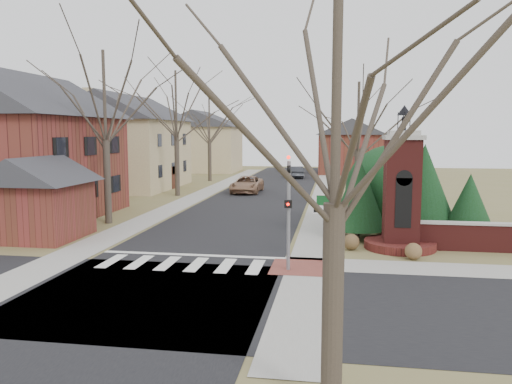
% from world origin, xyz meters
% --- Properties ---
extents(ground, '(120.00, 120.00, 0.00)m').
position_xyz_m(ground, '(0.00, 0.00, 0.00)').
color(ground, olive).
rests_on(ground, ground).
extents(main_street, '(8.00, 70.00, 0.01)m').
position_xyz_m(main_street, '(0.00, 22.00, 0.01)').
color(main_street, black).
rests_on(main_street, ground).
extents(cross_street, '(120.00, 8.00, 0.01)m').
position_xyz_m(cross_street, '(0.00, -3.00, 0.01)').
color(cross_street, black).
rests_on(cross_street, ground).
extents(crosswalk_zone, '(8.00, 2.20, 0.02)m').
position_xyz_m(crosswalk_zone, '(0.00, 0.80, 0.01)').
color(crosswalk_zone, silver).
rests_on(crosswalk_zone, ground).
extents(stop_bar, '(8.00, 0.35, 0.02)m').
position_xyz_m(stop_bar, '(0.00, 2.30, 0.01)').
color(stop_bar, silver).
rests_on(stop_bar, ground).
extents(sidewalk_right_main, '(2.00, 60.00, 0.02)m').
position_xyz_m(sidewalk_right_main, '(5.20, 22.00, 0.01)').
color(sidewalk_right_main, gray).
rests_on(sidewalk_right_main, ground).
extents(sidewalk_left, '(2.00, 60.00, 0.02)m').
position_xyz_m(sidewalk_left, '(-5.20, 22.00, 0.01)').
color(sidewalk_left, gray).
rests_on(sidewalk_left, ground).
extents(curb_apron, '(2.40, 2.40, 0.02)m').
position_xyz_m(curb_apron, '(4.80, 1.00, 0.01)').
color(curb_apron, brown).
rests_on(curb_apron, ground).
extents(traffic_signal_pole, '(0.28, 0.41, 4.50)m').
position_xyz_m(traffic_signal_pole, '(4.30, 0.57, 2.59)').
color(traffic_signal_pole, slate).
rests_on(traffic_signal_pole, ground).
extents(sign_post, '(0.90, 0.07, 2.75)m').
position_xyz_m(sign_post, '(5.59, 1.99, 1.95)').
color(sign_post, slate).
rests_on(sign_post, ground).
extents(brick_gate_monument, '(3.20, 3.20, 6.47)m').
position_xyz_m(brick_gate_monument, '(9.00, 4.99, 2.17)').
color(brick_gate_monument, '#581C1A').
rests_on(brick_gate_monument, ground).
extents(brick_garden_wall, '(7.50, 0.50, 1.30)m').
position_xyz_m(brick_garden_wall, '(13.50, 5.00, 0.66)').
color(brick_garden_wall, '#581C1A').
rests_on(brick_garden_wall, ground).
extents(house_brick_left, '(9.80, 11.80, 9.42)m').
position_xyz_m(house_brick_left, '(-13.01, 9.99, 4.66)').
color(house_brick_left, maroon).
rests_on(house_brick_left, ground).
extents(house_stucco_left, '(9.80, 12.80, 9.28)m').
position_xyz_m(house_stucco_left, '(-13.50, 27.00, 4.59)').
color(house_stucco_left, '#C7B984').
rests_on(house_stucco_left, ground).
extents(garage_left, '(4.80, 4.80, 4.29)m').
position_xyz_m(garage_left, '(-8.52, 4.49, 2.24)').
color(garage_left, maroon).
rests_on(garage_left, ground).
extents(house_distant_left, '(10.80, 8.80, 8.53)m').
position_xyz_m(house_distant_left, '(-12.01, 48.00, 4.25)').
color(house_distant_left, '#C7B984').
rests_on(house_distant_left, ground).
extents(house_distant_right, '(8.80, 8.80, 7.30)m').
position_xyz_m(house_distant_right, '(7.99, 47.99, 3.65)').
color(house_distant_right, maroon).
rests_on(house_distant_right, ground).
extents(evergreen_near, '(2.80, 2.80, 4.10)m').
position_xyz_m(evergreen_near, '(7.20, 7.00, 2.30)').
color(evergreen_near, '#473D33').
rests_on(evergreen_near, ground).
extents(evergreen_mid, '(3.40, 3.40, 4.70)m').
position_xyz_m(evergreen_mid, '(10.50, 8.20, 2.60)').
color(evergreen_mid, '#473D33').
rests_on(evergreen_mid, ground).
extents(evergreen_far, '(2.40, 2.40, 3.30)m').
position_xyz_m(evergreen_far, '(12.50, 7.20, 1.90)').
color(evergreen_far, '#473D33').
rests_on(evergreen_far, ground).
extents(evergreen_mass, '(4.80, 4.80, 4.80)m').
position_xyz_m(evergreen_mass, '(9.00, 9.50, 2.40)').
color(evergreen_mass, black).
rests_on(evergreen_mass, ground).
extents(bare_tree_0, '(8.05, 8.05, 11.15)m').
position_xyz_m(bare_tree_0, '(-7.00, 9.00, 7.70)').
color(bare_tree_0, '#473D33').
rests_on(bare_tree_0, ground).
extents(bare_tree_1, '(8.40, 8.40, 11.64)m').
position_xyz_m(bare_tree_1, '(-7.00, 22.00, 8.03)').
color(bare_tree_1, '#473D33').
rests_on(bare_tree_1, ground).
extents(bare_tree_2, '(7.35, 7.35, 10.19)m').
position_xyz_m(bare_tree_2, '(-7.50, 35.00, 7.03)').
color(bare_tree_2, '#473D33').
rests_on(bare_tree_2, ground).
extents(bare_tree_3, '(7.00, 7.00, 9.70)m').
position_xyz_m(bare_tree_3, '(7.50, 16.00, 6.69)').
color(bare_tree_3, '#473D33').
rests_on(bare_tree_3, ground).
extents(bare_tree_4, '(6.65, 6.65, 9.21)m').
position_xyz_m(bare_tree_4, '(6.00, -9.00, 6.35)').
color(bare_tree_4, '#473D33').
rests_on(bare_tree_4, ground).
extents(pickup_truck, '(2.42, 5.19, 1.44)m').
position_xyz_m(pickup_truck, '(-1.60, 25.00, 0.72)').
color(pickup_truck, '#966F52').
rests_on(pickup_truck, ground).
extents(distant_car, '(2.04, 4.26, 1.35)m').
position_xyz_m(distant_car, '(1.60, 40.22, 0.67)').
color(distant_car, '#2F3137').
rests_on(distant_car, ground).
extents(dry_shrub_left, '(0.73, 0.73, 0.73)m').
position_xyz_m(dry_shrub_left, '(6.80, 4.37, 0.37)').
color(dry_shrub_left, brown).
rests_on(dry_shrub_left, ground).
extents(dry_shrub_right, '(0.71, 0.71, 0.71)m').
position_xyz_m(dry_shrub_right, '(9.30, 3.00, 0.35)').
color(dry_shrub_right, brown).
rests_on(dry_shrub_right, ground).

